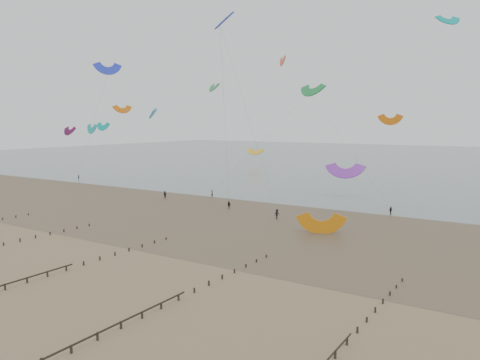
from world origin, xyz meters
name	(u,v)px	position (x,y,z in m)	size (l,w,h in m)	color
ground	(87,254)	(0.00, 0.00, 0.00)	(500.00, 500.00, 0.00)	brown
sea_and_shore	(209,212)	(-4.08, 34.40, 0.01)	(500.00, 665.00, 0.03)	#475654
kitesurfer_lead	(212,194)	(-14.36, 49.52, 0.90)	(0.66, 0.43, 1.80)	black
kitesurfers	(367,213)	(25.16, 46.08, 0.87)	(150.81, 28.17, 1.85)	black
grounded_kite	(321,233)	(22.79, 29.08, 0.00)	(6.85, 3.59, 5.22)	orange
kites_airborne	(285,114)	(-16.27, 91.56, 20.87)	(248.85, 127.86, 45.46)	orange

